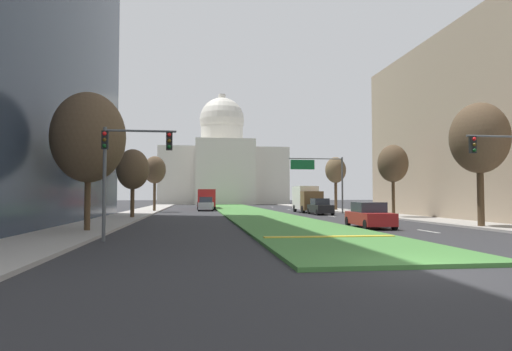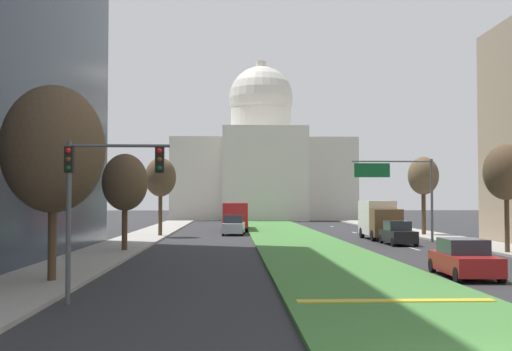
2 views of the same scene
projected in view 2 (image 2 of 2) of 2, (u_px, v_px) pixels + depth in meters
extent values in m
plane|color=#2B2B2D|center=(285.00, 234.00, 60.60)|extent=(260.00, 260.00, 0.00)
cube|color=#427A38|center=(290.00, 236.00, 55.68)|extent=(6.93, 88.71, 0.14)
cube|color=gold|center=(396.00, 301.00, 19.68)|extent=(6.23, 0.50, 0.04)
cube|color=silver|center=(461.00, 262.00, 33.63)|extent=(0.16, 2.40, 0.01)
cube|color=silver|center=(415.00, 249.00, 42.20)|extent=(0.16, 2.40, 0.01)
cube|color=silver|center=(392.00, 243.00, 48.08)|extent=(0.16, 2.40, 0.01)
cube|color=silver|center=(354.00, 233.00, 62.94)|extent=(0.16, 2.40, 0.01)
cube|color=silver|center=(332.00, 226.00, 77.14)|extent=(0.16, 2.40, 0.01)
cube|color=#9E9991|center=(135.00, 240.00, 50.27)|extent=(4.00, 88.71, 0.15)
cube|color=#9E9991|center=(452.00, 239.00, 51.26)|extent=(4.00, 88.71, 0.15)
cube|color=beige|center=(261.00, 181.00, 110.06)|extent=(29.80, 23.37, 13.20)
cube|color=beige|center=(265.00, 174.00, 96.42)|extent=(13.11, 4.00, 14.52)
cylinder|color=beige|center=(261.00, 126.00, 110.42)|extent=(10.54, 10.54, 5.93)
sphere|color=beige|center=(261.00, 98.00, 110.61)|extent=(11.23, 11.23, 11.23)
cylinder|color=beige|center=(261.00, 70.00, 110.80)|extent=(1.80, 1.80, 3.00)
cylinder|color=#515456|center=(69.00, 222.00, 20.04)|extent=(0.16, 0.16, 5.20)
cube|color=black|center=(69.00, 160.00, 20.12)|extent=(0.28, 0.24, 0.84)
sphere|color=red|center=(68.00, 151.00, 19.99)|extent=(0.18, 0.18, 0.18)
sphere|color=#4C380F|center=(68.00, 159.00, 19.98)|extent=(0.18, 0.18, 0.18)
sphere|color=#0F4219|center=(68.00, 168.00, 19.97)|extent=(0.18, 0.18, 0.18)
cylinder|color=#515456|center=(120.00, 146.00, 20.19)|extent=(3.20, 0.10, 0.10)
cube|color=black|center=(160.00, 160.00, 20.23)|extent=(0.28, 0.24, 0.84)
sphere|color=red|center=(159.00, 151.00, 20.10)|extent=(0.18, 0.18, 0.18)
sphere|color=#4C380F|center=(159.00, 160.00, 20.09)|extent=(0.18, 0.18, 0.18)
sphere|color=#0F4219|center=(159.00, 168.00, 20.08)|extent=(0.18, 0.18, 0.18)
cylinder|color=#515456|center=(432.00, 200.00, 49.22)|extent=(0.20, 0.20, 6.50)
cylinder|color=#515456|center=(392.00, 161.00, 49.22)|extent=(6.30, 0.12, 0.12)
cube|color=#146033|center=(372.00, 170.00, 49.08)|extent=(2.80, 0.08, 1.10)
cylinder|color=#4C3823|center=(52.00, 232.00, 24.80)|extent=(0.33, 0.33, 4.07)
ellipsoid|color=brown|center=(53.00, 149.00, 24.93)|extent=(4.06, 4.06, 5.07)
cylinder|color=#4C3823|center=(125.00, 224.00, 39.50)|extent=(0.35, 0.35, 3.51)
ellipsoid|color=brown|center=(125.00, 182.00, 39.61)|extent=(2.87, 2.87, 3.59)
cylinder|color=#4C3823|center=(507.00, 220.00, 37.99)|extent=(0.29, 0.29, 4.13)
ellipsoid|color=brown|center=(506.00, 172.00, 38.10)|extent=(2.73, 2.73, 3.41)
cylinder|color=#4C3823|center=(160.00, 212.00, 55.57)|extent=(0.35, 0.35, 4.43)
ellipsoid|color=brown|center=(160.00, 177.00, 55.69)|extent=(2.75, 2.75, 3.44)
cylinder|color=#4C3823|center=(424.00, 211.00, 57.23)|extent=(0.38, 0.38, 4.62)
ellipsoid|color=brown|center=(423.00, 176.00, 57.35)|extent=(2.78, 2.78, 3.47)
cube|color=maroon|center=(464.00, 263.00, 26.81)|extent=(2.12, 4.69, 0.78)
cube|color=#282D38|center=(463.00, 246.00, 27.03)|extent=(1.77, 2.29, 0.64)
cylinder|color=black|center=(501.00, 275.00, 24.94)|extent=(0.25, 0.65, 0.64)
cylinder|color=black|center=(458.00, 275.00, 24.96)|extent=(0.25, 0.65, 0.64)
cylinder|color=black|center=(471.00, 265.00, 28.65)|extent=(0.25, 0.65, 0.64)
cylinder|color=black|center=(432.00, 265.00, 28.66)|extent=(0.25, 0.65, 0.64)
cube|color=black|center=(398.00, 236.00, 45.93)|extent=(1.82, 4.34, 0.84)
cube|color=#282D38|center=(397.00, 226.00, 46.14)|extent=(1.59, 2.09, 0.69)
cylinder|color=black|center=(416.00, 242.00, 44.25)|extent=(0.22, 0.64, 0.64)
cylinder|color=black|center=(393.00, 242.00, 44.17)|extent=(0.22, 0.64, 0.64)
cylinder|color=black|center=(402.00, 239.00, 47.67)|extent=(0.22, 0.64, 0.64)
cylinder|color=black|center=(381.00, 239.00, 47.59)|extent=(0.22, 0.64, 0.64)
cube|color=#BCBCC1|center=(234.00, 228.00, 58.84)|extent=(2.19, 4.71, 0.90)
cube|color=#282D38|center=(234.00, 219.00, 58.68)|extent=(1.80, 2.31, 0.74)
cylinder|color=black|center=(226.00, 231.00, 60.69)|extent=(0.26, 0.65, 0.64)
cylinder|color=black|center=(244.00, 231.00, 60.64)|extent=(0.26, 0.65, 0.64)
cylinder|color=black|center=(223.00, 233.00, 57.00)|extent=(0.26, 0.65, 0.64)
cylinder|color=black|center=(242.00, 233.00, 56.95)|extent=(0.26, 0.65, 0.64)
cube|color=brown|center=(386.00, 223.00, 49.93)|extent=(2.30, 2.00, 2.20)
cube|color=silver|center=(377.00, 217.00, 53.14)|extent=(2.30, 4.40, 2.80)
cylinder|color=black|center=(399.00, 236.00, 49.93)|extent=(0.30, 0.90, 0.90)
cylinder|color=black|center=(373.00, 236.00, 49.85)|extent=(0.30, 0.90, 0.90)
cylinder|color=black|center=(386.00, 233.00, 54.22)|extent=(0.30, 0.90, 0.90)
cylinder|color=black|center=(362.00, 233.00, 54.14)|extent=(0.30, 0.90, 0.90)
cube|color=#B21E1E|center=(235.00, 215.00, 67.47)|extent=(2.50, 11.00, 2.50)
cube|color=#232833|center=(235.00, 211.00, 67.48)|extent=(2.52, 10.12, 0.90)
cylinder|color=black|center=(225.00, 224.00, 71.67)|extent=(0.32, 1.00, 1.00)
cylinder|color=black|center=(245.00, 224.00, 71.76)|extent=(0.32, 1.00, 1.00)
cylinder|color=black|center=(224.00, 227.00, 63.48)|extent=(0.32, 1.00, 1.00)
cylinder|color=black|center=(246.00, 227.00, 63.57)|extent=(0.32, 1.00, 1.00)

